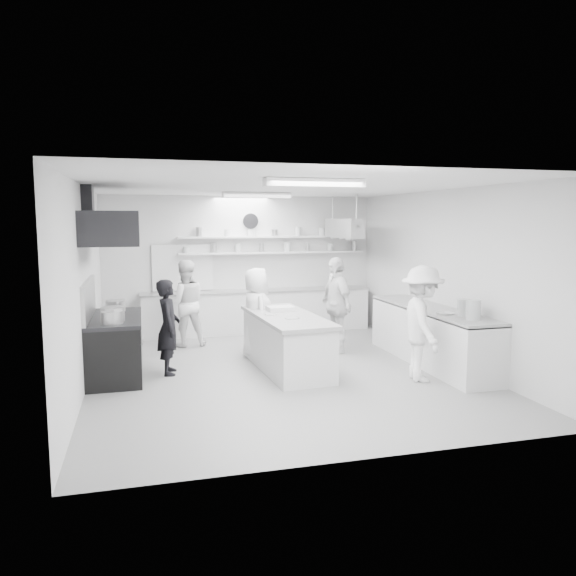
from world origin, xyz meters
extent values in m
cube|color=gray|center=(0.00, 0.00, -0.01)|extent=(6.00, 7.00, 0.02)
cube|color=silver|center=(0.00, 0.00, 3.01)|extent=(6.00, 7.00, 0.02)
cube|color=silver|center=(0.00, 3.50, 1.50)|extent=(6.00, 0.04, 3.00)
cube|color=silver|center=(0.00, -3.50, 1.50)|extent=(6.00, 0.04, 3.00)
cube|color=silver|center=(-3.00, 0.00, 1.50)|extent=(0.04, 7.00, 3.00)
cube|color=silver|center=(3.00, 0.00, 1.50)|extent=(0.04, 7.00, 3.00)
cube|color=black|center=(-2.60, 0.40, 0.45)|extent=(0.80, 1.80, 0.90)
cube|color=black|center=(-2.60, 0.40, 2.35)|extent=(0.85, 2.00, 0.50)
cube|color=silver|center=(0.30, 3.20, 0.46)|extent=(5.00, 0.60, 0.92)
cube|color=silver|center=(0.70, 3.37, 1.75)|extent=(4.20, 0.26, 0.04)
cube|color=silver|center=(0.70, 3.37, 2.10)|extent=(4.20, 0.26, 0.04)
cube|color=black|center=(-1.30, 3.48, 1.45)|extent=(1.30, 0.04, 1.00)
cylinder|color=white|center=(0.20, 3.46, 2.45)|extent=(0.32, 0.05, 0.32)
cube|color=silver|center=(2.65, -0.20, 0.47)|extent=(0.74, 3.30, 0.94)
cube|color=#B0B0B0|center=(2.00, 2.40, 2.30)|extent=(0.30, 1.60, 0.40)
cube|color=silver|center=(0.00, -1.80, 2.94)|extent=(1.30, 0.25, 0.10)
cube|color=silver|center=(0.00, 1.80, 2.94)|extent=(1.30, 0.25, 0.10)
cube|color=silver|center=(0.13, 0.10, 0.43)|extent=(1.02, 2.39, 0.86)
cylinder|color=#B0B0B0|center=(-2.60, -0.03, 1.04)|extent=(0.35, 0.35, 0.27)
imported|color=black|center=(-1.77, 0.30, 0.77)|extent=(0.40, 0.58, 1.54)
imported|color=white|center=(-1.36, 2.24, 0.85)|extent=(0.87, 0.70, 1.70)
imported|color=white|center=(-0.19, 0.99, 0.81)|extent=(0.59, 0.84, 1.63)
imported|color=white|center=(1.33, 1.00, 0.90)|extent=(0.55, 1.09, 1.79)
imported|color=white|center=(1.98, -1.07, 0.89)|extent=(0.89, 1.27, 1.79)
imported|color=#B0B0B0|center=(0.14, -0.22, 0.89)|extent=(0.25, 0.25, 0.06)
imported|color=silver|center=(-0.11, 0.19, 0.90)|extent=(0.21, 0.21, 0.07)
imported|color=silver|center=(2.51, -0.85, 0.97)|extent=(0.31, 0.31, 0.06)
camera|label=1|loc=(-2.15, -8.54, 2.47)|focal=34.17mm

